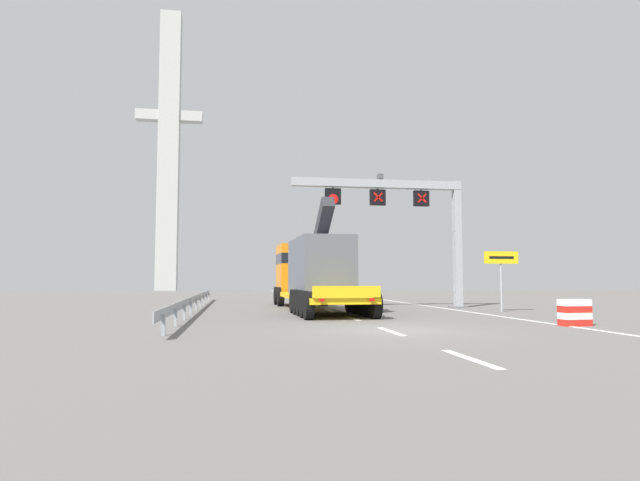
{
  "coord_description": "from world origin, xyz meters",
  "views": [
    {
      "loc": [
        -4.81,
        -16.22,
        1.59
      ],
      "look_at": [
        -0.69,
        10.68,
        3.54
      ],
      "focal_mm": 30.1,
      "sensor_mm": 36.0,
      "label": 1
    }
  ],
  "objects_px": {
    "crash_barrier_striped": "(575,313)",
    "bridge_pylon_distant": "(169,147)",
    "heavy_haul_truck_yellow": "(311,271)",
    "overhead_lane_gantry": "(404,207)",
    "exit_sign_yellow": "(501,265)"
  },
  "relations": [
    {
      "from": "overhead_lane_gantry",
      "to": "exit_sign_yellow",
      "type": "height_order",
      "value": "overhead_lane_gantry"
    },
    {
      "from": "overhead_lane_gantry",
      "to": "heavy_haul_truck_yellow",
      "type": "xyz_separation_m",
      "value": [
        -5.17,
        -0.05,
        -3.55
      ]
    },
    {
      "from": "heavy_haul_truck_yellow",
      "to": "crash_barrier_striped",
      "type": "xyz_separation_m",
      "value": [
        7.48,
        -11.41,
        -1.54
      ]
    },
    {
      "from": "heavy_haul_truck_yellow",
      "to": "bridge_pylon_distant",
      "type": "height_order",
      "value": "bridge_pylon_distant"
    },
    {
      "from": "crash_barrier_striped",
      "to": "bridge_pylon_distant",
      "type": "bearing_deg",
      "value": 109.71
    },
    {
      "from": "exit_sign_yellow",
      "to": "crash_barrier_striped",
      "type": "bearing_deg",
      "value": -99.58
    },
    {
      "from": "overhead_lane_gantry",
      "to": "bridge_pylon_distant",
      "type": "distance_m",
      "value": 52.55
    },
    {
      "from": "overhead_lane_gantry",
      "to": "bridge_pylon_distant",
      "type": "relative_size",
      "value": 0.25
    },
    {
      "from": "crash_barrier_striped",
      "to": "bridge_pylon_distant",
      "type": "height_order",
      "value": "bridge_pylon_distant"
    },
    {
      "from": "heavy_haul_truck_yellow",
      "to": "crash_barrier_striped",
      "type": "height_order",
      "value": "heavy_haul_truck_yellow"
    },
    {
      "from": "overhead_lane_gantry",
      "to": "heavy_haul_truck_yellow",
      "type": "relative_size",
      "value": 0.69
    },
    {
      "from": "overhead_lane_gantry",
      "to": "bridge_pylon_distant",
      "type": "height_order",
      "value": "bridge_pylon_distant"
    },
    {
      "from": "bridge_pylon_distant",
      "to": "heavy_haul_truck_yellow",
      "type": "bearing_deg",
      "value": -74.03
    },
    {
      "from": "overhead_lane_gantry",
      "to": "crash_barrier_striped",
      "type": "distance_m",
      "value": 12.75
    },
    {
      "from": "overhead_lane_gantry",
      "to": "bridge_pylon_distant",
      "type": "bearing_deg",
      "value": 111.63
    }
  ]
}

